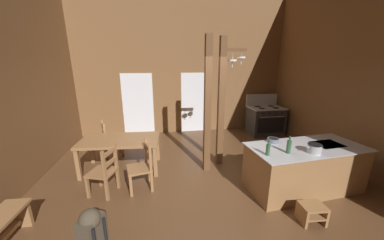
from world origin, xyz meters
TOP-DOWN VIEW (x-y plane):
  - ground_plane at (0.00, 0.00)m, footprint 7.61×7.95m
  - wall_back at (0.00, 3.64)m, footprint 7.61×0.14m
  - glazed_door_back_left at (-1.53, 3.57)m, footprint 1.00×0.01m
  - glazed_panel_back_right at (0.34, 3.57)m, footprint 0.84×0.01m
  - kitchen_island at (1.82, -0.24)m, footprint 2.23×1.13m
  - stove_range at (2.71, 2.87)m, footprint 1.15×0.83m
  - support_post_with_pot_rack at (0.57, 1.07)m, footprint 0.59×0.19m
  - support_post_center at (0.16, 0.80)m, footprint 0.14×0.14m
  - step_stool at (1.38, -1.07)m, footprint 0.38×0.31m
  - dining_table at (-1.75, 1.13)m, footprint 1.76×1.02m
  - ladderback_chair_near_window at (-1.90, 0.23)m, footprint 0.56×0.56m
  - ladderback_chair_by_post at (-2.14, 1.93)m, footprint 0.56×0.56m
  - ladderback_chair_at_table_end at (-1.23, 0.28)m, footprint 0.52×0.52m
  - backpack at (-1.80, -1.01)m, footprint 0.37×0.38m
  - stockpot_on_counter at (1.74, -0.51)m, footprint 0.30×0.23m
  - mixing_bowl_on_counter at (1.31, 0.06)m, footprint 0.22×0.22m
  - bottle_tall_on_counter at (1.29, -0.44)m, footprint 0.07×0.07m
  - bottle_short_on_counter at (0.90, -0.46)m, footprint 0.07×0.07m

SIDE VIEW (x-z plane):
  - ground_plane at x=0.00m, z-range -0.10..0.00m
  - step_stool at x=1.38m, z-range 0.03..0.33m
  - backpack at x=-1.80m, z-range 0.02..0.61m
  - kitchen_island at x=1.82m, z-range 0.00..0.88m
  - ladderback_chair_near_window at x=-1.90m, z-range -0.02..0.93m
  - ladderback_chair_by_post at x=-2.14m, z-range -0.02..0.93m
  - ladderback_chair_at_table_end at x=-1.23m, z-range -0.02..0.93m
  - stove_range at x=2.71m, z-range -0.18..1.14m
  - dining_table at x=-1.75m, z-range 0.28..1.02m
  - mixing_bowl_on_counter at x=1.31m, z-range 0.88..0.96m
  - stockpot_on_counter at x=1.74m, z-range 0.88..1.04m
  - bottle_short_on_counter at x=0.90m, z-range 0.85..1.12m
  - bottle_tall_on_counter at x=1.29m, z-range 0.85..1.16m
  - glazed_door_back_left at x=-1.53m, z-range 0.00..2.05m
  - glazed_panel_back_right at x=0.34m, z-range 0.00..2.05m
  - support_post_center at x=0.16m, z-range 0.00..2.93m
  - support_post_with_pot_rack at x=0.57m, z-range 0.10..3.02m
  - wall_back at x=0.00m, z-range 0.00..4.58m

